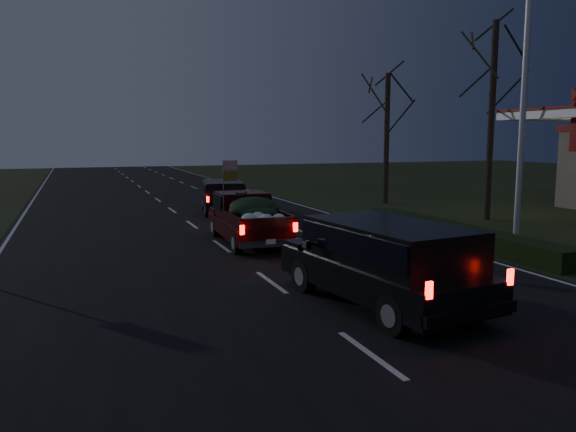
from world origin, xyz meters
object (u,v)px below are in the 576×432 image
object	(u,v)px
pickup_truck	(248,215)
light_pole	(525,79)
lead_suv	(223,194)
rear_suv	(386,255)

from	to	relation	value
pickup_truck	light_pole	bearing A→B (deg)	-19.64
pickup_truck	lead_suv	bearing A→B (deg)	84.09
light_pole	lead_suv	bearing A→B (deg)	123.65
light_pole	pickup_truck	bearing A→B (deg)	158.23
light_pole	lead_suv	world-z (taller)	light_pole
rear_suv	lead_suv	bearing A→B (deg)	81.02
light_pole	pickup_truck	xyz separation A→B (m)	(-8.47, 3.38, -4.54)
pickup_truck	rear_suv	distance (m)	8.12
light_pole	rear_suv	size ratio (longest dim) A/B	1.72
pickup_truck	lead_suv	world-z (taller)	pickup_truck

